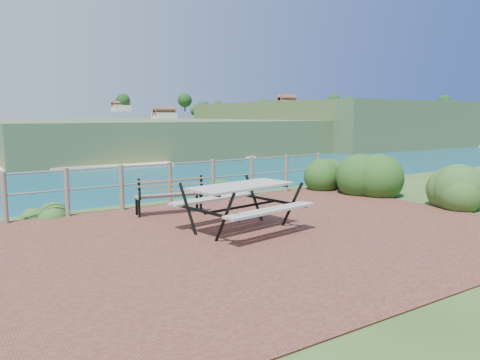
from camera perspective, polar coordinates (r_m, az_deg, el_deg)
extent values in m
cube|color=brown|center=(8.17, 1.54, -6.88)|extent=(10.00, 7.00, 0.12)
cylinder|color=#6B5B4C|center=(10.01, -26.77, -1.94)|extent=(0.10, 0.10, 1.00)
cylinder|color=#6B5B4C|center=(10.20, -20.35, -1.41)|extent=(0.10, 0.10, 1.00)
cylinder|color=#6B5B4C|center=(10.51, -14.24, -0.90)|extent=(0.10, 0.10, 1.00)
cylinder|color=#6B5B4C|center=(10.93, -8.54, -0.40)|extent=(0.10, 0.10, 1.00)
cylinder|color=#6B5B4C|center=(11.46, -3.32, 0.05)|extent=(0.10, 0.10, 1.00)
cylinder|color=#6B5B4C|center=(12.07, 1.41, 0.46)|extent=(0.10, 0.10, 1.00)
cylinder|color=#6B5B4C|center=(12.75, 5.66, 0.83)|extent=(0.10, 0.10, 1.00)
cylinder|color=#6B5B4C|center=(13.50, 9.46, 1.16)|extent=(0.10, 0.10, 1.00)
cylinder|color=slate|center=(10.88, -8.59, 1.94)|extent=(9.40, 0.04, 0.04)
cylinder|color=slate|center=(10.92, -8.55, -0.14)|extent=(9.40, 0.04, 0.04)
cube|color=#3B5B2D|center=(260.41, 0.38, 6.16)|extent=(260.00, 180.00, 12.00)
cube|color=#3B5B2D|center=(270.17, 15.98, 6.77)|extent=(160.00, 120.00, 20.00)
cube|color=beige|center=(188.61, 12.30, 3.55)|extent=(209.53, 114.73, 0.50)
cube|color=#9F988E|center=(8.38, 0.13, -0.75)|extent=(2.06, 1.10, 0.04)
cube|color=#9F988E|center=(8.43, 0.13, -2.94)|extent=(1.97, 0.59, 0.04)
cube|color=#9F988E|center=(8.43, 0.13, -2.94)|extent=(1.97, 0.59, 0.04)
cylinder|color=black|center=(8.44, 0.13, -3.30)|extent=(1.67, 0.31, 0.05)
cube|color=brown|center=(9.97, -8.66, -1.83)|extent=(1.47, 0.59, 0.03)
cube|color=brown|center=(9.93, -8.69, -0.41)|extent=(1.43, 0.34, 0.33)
cube|color=black|center=(10.01, -8.63, -2.94)|extent=(0.05, 0.06, 0.39)
cube|color=black|center=(10.01, -8.63, -2.94)|extent=(0.05, 0.06, 0.39)
cube|color=black|center=(10.01, -8.63, -2.94)|extent=(0.05, 0.06, 0.39)
cube|color=black|center=(10.01, -8.63, -2.94)|extent=(0.05, 0.06, 0.39)
ellipsoid|color=#154416|center=(12.95, 16.41, -1.67)|extent=(1.30, 1.30, 1.84)
ellipsoid|color=#234C1C|center=(11.72, 25.09, -3.09)|extent=(1.25, 1.25, 1.77)
ellipsoid|color=#154416|center=(13.72, 10.33, -0.95)|extent=(1.06, 1.06, 1.51)
ellipsoid|color=#234C1C|center=(10.47, -22.94, -4.21)|extent=(0.73, 0.73, 0.45)
ellipsoid|color=#154416|center=(12.23, -1.42, -1.90)|extent=(0.87, 0.87, 0.65)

